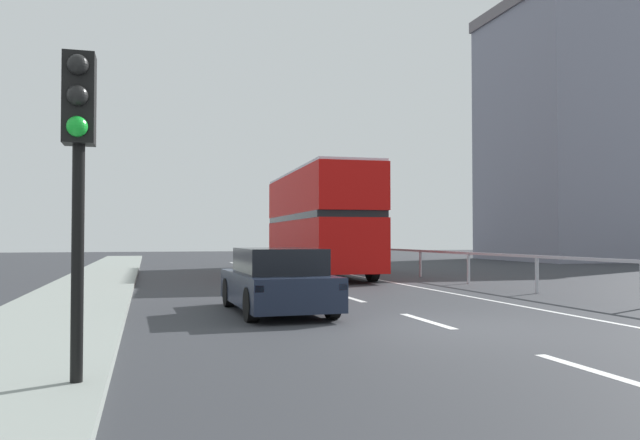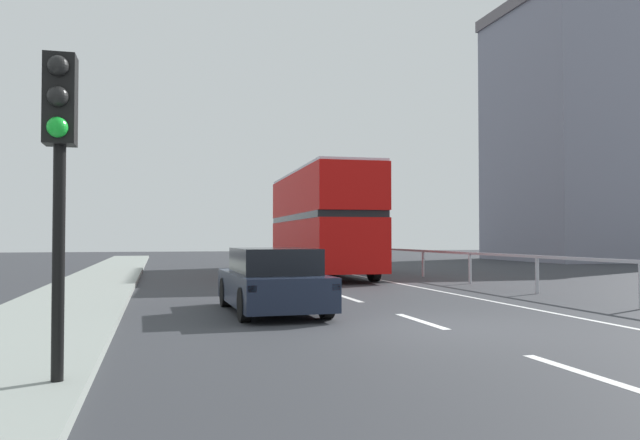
{
  "view_description": "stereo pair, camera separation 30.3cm",
  "coord_description": "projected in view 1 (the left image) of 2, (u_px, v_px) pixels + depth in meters",
  "views": [
    {
      "loc": [
        -5.02,
        -9.9,
        1.56
      ],
      "look_at": [
        0.04,
        8.37,
        2.08
      ],
      "focal_mm": 35.05,
      "sensor_mm": 36.0,
      "label": 1
    },
    {
      "loc": [
        -4.73,
        -9.98,
        1.56
      ],
      "look_at": [
        0.04,
        8.37,
        2.08
      ],
      "focal_mm": 35.05,
      "sensor_mm": 36.0,
      "label": 2
    }
  ],
  "objects": [
    {
      "name": "distant_building_block",
      "position": [
        604.0,
        133.0,
        43.42
      ],
      "size": [
        15.11,
        10.18,
        17.55
      ],
      "color": "gray",
      "rests_on": "ground"
    },
    {
      "name": "double_decker_bus_red",
      "position": [
        319.0,
        220.0,
        25.13
      ],
      "size": [
        2.75,
        10.1,
        4.18
      ],
      "rotation": [
        0.0,
        0.0,
        -0.03
      ],
      "color": "red",
      "rests_on": "ground"
    },
    {
      "name": "hatchback_car_near",
      "position": [
        277.0,
        281.0,
        12.89
      ],
      "size": [
        1.86,
        4.1,
        1.33
      ],
      "rotation": [
        0.0,
        0.0,
        0.03
      ],
      "color": "#1A2133",
      "rests_on": "ground"
    },
    {
      "name": "near_sidewalk_kerb",
      "position": [
        30.0,
        340.0,
        9.06
      ],
      "size": [
        2.53,
        80.0,
        0.14
      ],
      "primitive_type": "cube",
      "color": "gray",
      "rests_on": "ground"
    },
    {
      "name": "traffic_signal_pole",
      "position": [
        79.0,
        135.0,
        6.14
      ],
      "size": [
        0.3,
        0.42,
        3.23
      ],
      "color": "black",
      "rests_on": "near_sidewalk_kerb"
    },
    {
      "name": "lane_paint_markings",
      "position": [
        377.0,
        287.0,
        19.5
      ],
      "size": [
        3.28,
        46.0,
        0.01
      ],
      "color": "silver",
      "rests_on": "ground"
    },
    {
      "name": "ground_plane",
      "position": [
        446.0,
        330.0,
        10.83
      ],
      "size": [
        74.93,
        120.0,
        0.1
      ],
      "primitive_type": "cube",
      "color": "#2F3135"
    },
    {
      "name": "bridge_side_railing",
      "position": [
        468.0,
        258.0,
        20.97
      ],
      "size": [
        0.1,
        42.0,
        1.06
      ],
      "color": "#B0AEB7",
      "rests_on": "ground"
    }
  ]
}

